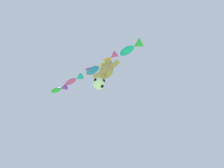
% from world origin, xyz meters
% --- Properties ---
extents(teddy_bear_kite, '(2.44, 1.07, 2.47)m').
position_xyz_m(teddy_bear_kite, '(-0.26, 3.30, 12.35)').
color(teddy_bear_kite, tan).
extents(soccer_ball_kite, '(0.94, 0.94, 0.87)m').
position_xyz_m(soccer_ball_kite, '(-0.79, 3.30, 10.66)').
color(soccer_ball_kite, white).
extents(fish_kite_teal, '(2.07, 0.84, 0.81)m').
position_xyz_m(fish_kite_teal, '(2.20, 3.54, 14.09)').
color(fish_kite_teal, '#19ADB2').
extents(fish_kite_tangerine, '(1.87, 0.79, 0.64)m').
position_xyz_m(fish_kite_tangerine, '(-0.08, 3.47, 14.68)').
color(fish_kite_tangerine, orange).
extents(fish_kite_cobalt, '(2.29, 0.88, 0.85)m').
position_xyz_m(fish_kite_cobalt, '(-1.62, 3.60, 14.91)').
color(fish_kite_cobalt, blue).
extents(fish_kite_magenta, '(1.99, 0.78, 0.65)m').
position_xyz_m(fish_kite_magenta, '(-4.19, 3.29, 14.71)').
color(fish_kite_magenta, '#E53F9E').
extents(fish_kite_emerald, '(1.86, 0.97, 0.62)m').
position_xyz_m(fish_kite_emerald, '(-6.28, 3.28, 14.81)').
color(fish_kite_emerald, green).
extents(diamond_kite, '(0.72, 0.58, 2.02)m').
position_xyz_m(diamond_kite, '(-2.47, 3.38, 14.95)').
color(diamond_kite, '#E53F9E').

